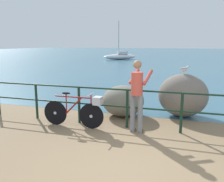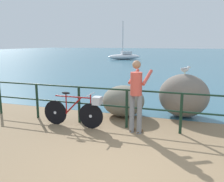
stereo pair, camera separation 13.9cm
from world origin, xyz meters
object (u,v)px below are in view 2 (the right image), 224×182
at_px(bicycle, 78,110).
at_px(seagull, 185,69).
at_px(sailboat, 124,56).
at_px(breakwater_boulder_main, 184,96).
at_px(person_at_railing, 136,93).
at_px(breakwater_boulder_left, 123,101).

relative_size(bicycle, seagull, 5.34).
bearing_deg(sailboat, breakwater_boulder_main, 73.39).
bearing_deg(person_at_railing, bicycle, 104.73).
bearing_deg(breakwater_boulder_main, breakwater_boulder_left, -164.53).
relative_size(breakwater_boulder_main, breakwater_boulder_left, 1.15).
relative_size(person_at_railing, breakwater_boulder_left, 1.41).
xyz_separation_m(person_at_railing, breakwater_boulder_main, (1.03, 1.77, -0.35)).
relative_size(bicycle, breakwater_boulder_main, 1.17).
height_order(person_at_railing, breakwater_boulder_main, person_at_railing).
bearing_deg(person_at_railing, sailboat, 28.50).
xyz_separation_m(breakwater_boulder_main, seagull, (-0.01, 0.06, 0.78)).
height_order(breakwater_boulder_left, sailboat, sailboat).
xyz_separation_m(person_at_railing, breakwater_boulder_left, (-0.69, 1.29, -0.53)).
relative_size(person_at_railing, seagull, 5.59).
xyz_separation_m(seagull, sailboat, (-8.55, 23.76, -1.00)).
bearing_deg(breakwater_boulder_main, seagull, 98.31).
height_order(breakwater_boulder_main, sailboat, sailboat).
bearing_deg(breakwater_boulder_left, sailboat, 105.72).
xyz_separation_m(bicycle, seagull, (2.56, 1.90, 0.96)).
xyz_separation_m(breakwater_boulder_left, sailboat, (-6.84, 24.30, -0.04)).
xyz_separation_m(person_at_railing, seagull, (1.02, 1.83, 0.43)).
distance_m(person_at_railing, seagull, 2.14).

